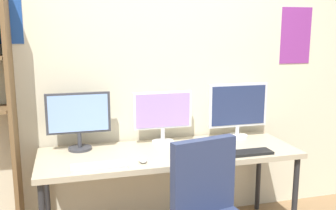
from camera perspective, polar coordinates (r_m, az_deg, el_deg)
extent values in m
cube|color=beige|center=(3.22, -1.74, 4.88)|extent=(4.37, 0.10, 2.60)
cube|color=#1E4799|center=(3.09, -23.93, 11.96)|extent=(0.30, 0.01, 0.38)
cube|color=#8C338C|center=(3.68, 18.66, 9.86)|extent=(0.31, 0.01, 0.50)
cube|color=tan|center=(2.94, 0.26, -7.26)|extent=(1.97, 0.68, 0.04)
cylinder|color=#262628|center=(3.21, 18.54, -13.37)|extent=(0.04, 0.04, 0.70)
cylinder|color=#262628|center=(3.26, -17.72, -12.94)|extent=(0.04, 0.04, 0.70)
cylinder|color=#262628|center=(3.66, 13.45, -9.98)|extent=(0.04, 0.04, 0.70)
cube|color=brown|center=(3.02, -22.26, -2.34)|extent=(0.03, 0.28, 1.98)
cube|color=navy|center=(2.44, 5.35, -10.55)|extent=(0.44, 0.16, 0.48)
cylinder|color=#38383D|center=(3.04, -13.10, -6.38)|extent=(0.18, 0.18, 0.02)
cylinder|color=#38383D|center=(3.02, -13.16, -5.16)|extent=(0.03, 0.03, 0.11)
cube|color=#38383D|center=(2.97, -13.34, -1.17)|extent=(0.48, 0.03, 0.31)
cube|color=#8CB2F2|center=(2.96, -13.33, -1.24)|extent=(0.45, 0.01, 0.28)
cylinder|color=silver|center=(3.13, -0.78, -5.58)|extent=(0.18, 0.18, 0.02)
cylinder|color=silver|center=(3.11, -0.78, -4.46)|extent=(0.03, 0.03, 0.11)
cube|color=silver|center=(3.07, -0.81, -0.75)|extent=(0.48, 0.03, 0.30)
cube|color=#B28CE5|center=(3.05, -0.73, -0.81)|extent=(0.45, 0.01, 0.27)
cylinder|color=silver|center=(3.35, 10.35, -4.63)|extent=(0.18, 0.18, 0.02)
cylinder|color=silver|center=(3.34, 10.38, -3.83)|extent=(0.03, 0.03, 0.08)
cube|color=silver|center=(3.29, 10.47, -0.01)|extent=(0.53, 0.03, 0.37)
cube|color=navy|center=(3.28, 10.60, -0.06)|extent=(0.49, 0.01, 0.34)
cube|color=silver|center=(2.63, -10.35, -9.06)|extent=(0.37, 0.13, 0.02)
cube|color=black|center=(2.93, 12.19, -7.00)|extent=(0.34, 0.13, 0.02)
ellipsoid|color=silver|center=(2.69, -3.83, -8.26)|extent=(0.06, 0.10, 0.03)
cube|color=silver|center=(2.90, 3.54, -6.94)|extent=(0.37, 0.30, 0.02)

